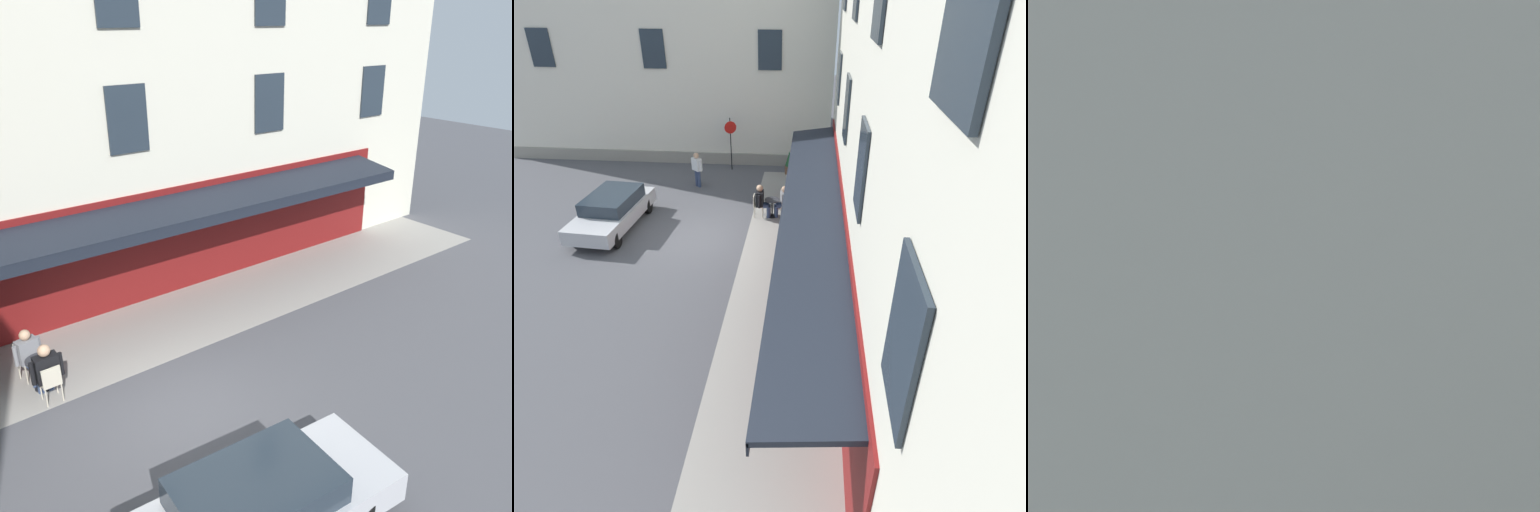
# 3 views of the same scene
# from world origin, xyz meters

# --- Properties ---
(ground_plane) EXTENTS (70.00, 70.00, 0.00)m
(ground_plane) POSITION_xyz_m (0.00, 0.00, 0.00)
(ground_plane) COLOR #4C4C51
(sidewalk_cafe_terrace) EXTENTS (20.50, 3.20, 0.01)m
(sidewalk_cafe_terrace) POSITION_xyz_m (-3.25, -3.40, 0.00)
(sidewalk_cafe_terrace) COLOR gray
(sidewalk_cafe_terrace) RESTS_ON ground_plane
(cafe_building_facade) EXTENTS (20.00, 10.70, 15.00)m
(cafe_building_facade) POSITION_xyz_m (-4.00, -9.49, 7.49)
(cafe_building_facade) COLOR beige
(cafe_building_facade) RESTS_ON ground_plane
(cafe_table_near_entrance) EXTENTS (0.60, 0.60, 0.75)m
(cafe_table_near_entrance) POSITION_xyz_m (2.02, -2.61, 0.49)
(cafe_table_near_entrance) COLOR black
(cafe_table_near_entrance) RESTS_ON ground_plane
(cafe_chair_cream_kerbside) EXTENTS (0.40, 0.40, 0.91)m
(cafe_chair_cream_kerbside) POSITION_xyz_m (2.01, -1.98, 0.55)
(cafe_chair_cream_kerbside) COLOR beige
(cafe_chair_cream_kerbside) RESTS_ON ground_plane
(cafe_chair_cream_corner_left) EXTENTS (0.47, 0.47, 0.91)m
(cafe_chair_cream_corner_left) POSITION_xyz_m (2.14, -3.23, 0.55)
(cafe_chair_cream_corner_left) COLOR beige
(cafe_chair_cream_corner_left) RESTS_ON ground_plane
(seated_patron_in_black) EXTENTS (0.70, 0.58, 1.35)m
(seated_patron_in_black) POSITION_xyz_m (2.01, -2.20, 0.72)
(seated_patron_in_black) COLOR navy
(seated_patron_in_black) RESTS_ON ground_plane
(seated_companion_in_grey) EXTENTS (0.64, 0.58, 1.29)m
(seated_companion_in_grey) POSITION_xyz_m (2.10, -3.02, 0.69)
(seated_companion_in_grey) COLOR navy
(seated_companion_in_grey) RESTS_ON ground_plane
(parked_car_silver) EXTENTS (4.42, 2.11, 1.33)m
(parked_car_silver) POSITION_xyz_m (0.59, 3.41, 0.71)
(parked_car_silver) COLOR #B7B7BC
(parked_car_silver) RESTS_ON ground_plane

